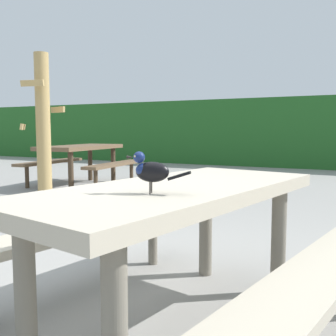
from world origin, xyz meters
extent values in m
plane|color=gray|center=(0.00, 0.00, 0.00)|extent=(60.00, 60.00, 0.00)
cube|color=#235B23|center=(0.00, 10.09, 0.95)|extent=(28.00, 2.27, 1.90)
cube|color=#B2A893|center=(0.36, 0.02, 0.70)|extent=(1.08, 1.91, 0.07)
cylinder|color=slate|center=(-0.03, -0.62, 0.33)|extent=(0.09, 0.09, 0.67)
cylinder|color=slate|center=(0.49, -0.72, 0.33)|extent=(0.09, 0.09, 0.67)
cylinder|color=slate|center=(0.23, 0.76, 0.33)|extent=(0.09, 0.09, 0.67)
cylinder|color=slate|center=(0.76, 0.66, 0.33)|extent=(0.09, 0.09, 0.67)
cube|color=#B2A893|center=(-0.33, 0.15, 0.41)|extent=(0.60, 1.73, 0.05)
cylinder|color=slate|center=(-0.21, 0.78, 0.20)|extent=(0.07, 0.07, 0.39)
cube|color=#B2A893|center=(1.05, -0.11, 0.41)|extent=(0.60, 1.73, 0.05)
ellipsoid|color=black|center=(0.39, -0.27, 0.84)|extent=(0.16, 0.11, 0.09)
ellipsoid|color=navy|center=(0.35, -0.28, 0.84)|extent=(0.08, 0.07, 0.06)
sphere|color=navy|center=(0.33, -0.29, 0.90)|extent=(0.05, 0.05, 0.05)
sphere|color=#EAE08C|center=(0.32, -0.31, 0.90)|extent=(0.01, 0.01, 0.01)
sphere|color=#EAE08C|center=(0.31, -0.27, 0.90)|extent=(0.01, 0.01, 0.01)
cone|color=black|center=(0.29, -0.30, 0.90)|extent=(0.03, 0.02, 0.02)
cube|color=black|center=(0.50, -0.24, 0.82)|extent=(0.10, 0.06, 0.04)
cylinder|color=#47423D|center=(0.38, -0.29, 0.77)|extent=(0.01, 0.01, 0.05)
cylinder|color=#47423D|center=(0.38, -0.26, 0.77)|extent=(0.01, 0.01, 0.05)
cube|color=brown|center=(-3.46, 3.89, 0.70)|extent=(0.93, 1.87, 0.07)
cylinder|color=#423324|center=(-3.66, 3.17, 0.33)|extent=(0.09, 0.09, 0.67)
cylinder|color=#423324|center=(-3.13, 3.22, 0.33)|extent=(0.09, 0.09, 0.67)
cylinder|color=#423324|center=(-3.79, 4.57, 0.33)|extent=(0.09, 0.09, 0.67)
cylinder|color=#423324|center=(-3.26, 4.62, 0.33)|extent=(0.09, 0.09, 0.67)
cube|color=brown|center=(-4.15, 3.83, 0.41)|extent=(0.44, 1.73, 0.05)
cylinder|color=#423324|center=(-4.09, 3.19, 0.20)|extent=(0.07, 0.07, 0.39)
cylinder|color=#423324|center=(-4.22, 4.47, 0.20)|extent=(0.07, 0.07, 0.39)
cube|color=brown|center=(-2.76, 3.96, 0.41)|extent=(0.44, 1.73, 0.05)
cylinder|color=#423324|center=(-2.70, 3.32, 0.20)|extent=(0.07, 0.07, 0.39)
cylinder|color=#423324|center=(-2.82, 4.60, 0.20)|extent=(0.07, 0.07, 0.39)
cylinder|color=tan|center=(-2.73, 2.23, 1.03)|extent=(0.19, 0.19, 2.05)
cube|color=tan|center=(-2.66, 2.45, 1.30)|extent=(0.32, 0.13, 0.08)
cube|color=tan|center=(-2.67, 2.01, 1.62)|extent=(0.33, 0.12, 0.08)
cube|color=tan|center=(-2.92, 2.05, 1.06)|extent=(0.31, 0.34, 0.08)
camera|label=1|loc=(1.22, -1.75, 1.02)|focal=41.83mm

